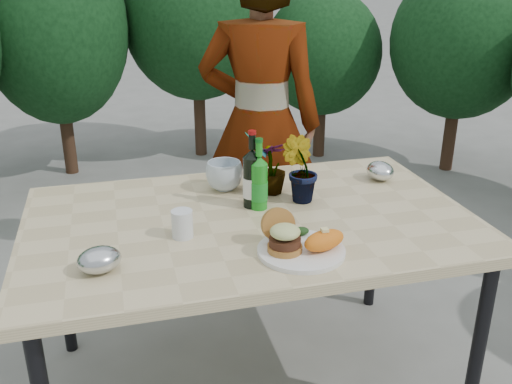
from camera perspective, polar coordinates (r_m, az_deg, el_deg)
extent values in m
plane|color=slate|center=(2.47, -0.50, -18.54)|extent=(80.00, 80.00, 0.00)
cube|color=#CDB989|center=(2.07, -0.56, -3.04)|extent=(1.60, 1.00, 0.04)
cylinder|color=black|center=(2.21, 21.38, -14.15)|extent=(0.05, 0.05, 0.71)
cylinder|color=black|center=(2.58, -18.83, -8.30)|extent=(0.05, 0.05, 0.71)
cylinder|color=black|center=(2.82, 11.70, -4.76)|extent=(0.05, 0.05, 0.71)
cylinder|color=#382316|center=(4.83, -18.17, 4.24)|extent=(0.10, 0.10, 0.42)
ellipsoid|color=#16441C|center=(4.65, -19.58, 15.26)|extent=(1.09, 1.09, 1.45)
cylinder|color=#382316|center=(5.06, -5.59, 6.51)|extent=(0.10, 0.10, 0.50)
ellipsoid|color=#16441C|center=(4.89, -6.00, 16.84)|extent=(1.20, 1.20, 1.32)
cylinder|color=#382316|center=(5.05, 6.33, 5.73)|extent=(0.10, 0.10, 0.38)
ellipsoid|color=#16441C|center=(4.90, 6.68, 13.66)|extent=(0.98, 0.98, 1.03)
cylinder|color=#382316|center=(4.93, 18.71, 4.63)|extent=(0.10, 0.10, 0.44)
ellipsoid|color=#16441C|center=(4.76, 19.94, 14.00)|extent=(1.09, 1.09, 1.19)
cylinder|color=white|center=(1.82, 4.54, -5.88)|extent=(0.28, 0.28, 0.01)
cylinder|color=#B7722D|center=(1.80, 2.89, -5.61)|extent=(0.11, 0.11, 0.02)
cylinder|color=#472314|center=(1.78, 2.91, -4.97)|extent=(0.10, 0.10, 0.02)
ellipsoid|color=beige|center=(1.77, 2.93, -3.98)|extent=(0.10, 0.10, 0.04)
cylinder|color=#B7722D|center=(1.84, 2.22, -3.29)|extent=(0.11, 0.06, 0.11)
ellipsoid|color=orange|center=(1.81, 6.83, -4.82)|extent=(0.17, 0.12, 0.06)
ellipsoid|color=olive|center=(1.89, 3.67, -4.12)|extent=(0.04, 0.04, 0.02)
ellipsoid|color=#193814|center=(1.90, 4.49, -3.92)|extent=(0.06, 0.04, 0.03)
cylinder|color=black|center=(2.11, -0.37, 1.00)|extent=(0.07, 0.07, 0.19)
cylinder|color=white|center=(2.12, -0.37, 0.51)|extent=(0.07, 0.07, 0.08)
cone|color=black|center=(2.08, -0.38, 3.90)|extent=(0.07, 0.07, 0.03)
cylinder|color=black|center=(2.06, -0.38, 5.05)|extent=(0.03, 0.03, 0.06)
cylinder|color=maroon|center=(2.05, -0.39, 5.97)|extent=(0.03, 0.03, 0.01)
cylinder|color=#18881C|center=(2.10, 0.30, 0.58)|extent=(0.06, 0.06, 0.17)
cylinder|color=#198C26|center=(2.11, 0.30, 0.14)|extent=(0.07, 0.07, 0.07)
cone|color=#18881C|center=(2.06, 0.31, 3.23)|extent=(0.06, 0.06, 0.03)
cylinder|color=#18881C|center=(2.05, 0.31, 4.33)|extent=(0.02, 0.02, 0.05)
cylinder|color=#0C5919|center=(2.04, 0.31, 5.20)|extent=(0.03, 0.03, 0.01)
cylinder|color=silver|center=(1.91, -7.38, -3.19)|extent=(0.07, 0.07, 0.09)
imported|color=#26561D|center=(2.22, 0.02, 2.85)|extent=(0.13, 0.16, 0.25)
imported|color=#29581E|center=(2.16, 4.40, 2.24)|extent=(0.18, 0.17, 0.25)
imported|color=#27501B|center=(2.24, 1.57, 2.43)|extent=(0.14, 0.14, 0.21)
imported|color=silver|center=(2.29, -3.19, 1.64)|extent=(0.17, 0.17, 0.12)
ellipsoid|color=#B3B6BB|center=(1.76, -15.41, -6.55)|extent=(0.16, 0.14, 0.08)
ellipsoid|color=silver|center=(2.45, 12.31, 2.08)|extent=(0.12, 0.14, 0.08)
imported|color=#8B6245|center=(2.87, 0.42, 6.79)|extent=(0.72, 0.60, 1.69)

